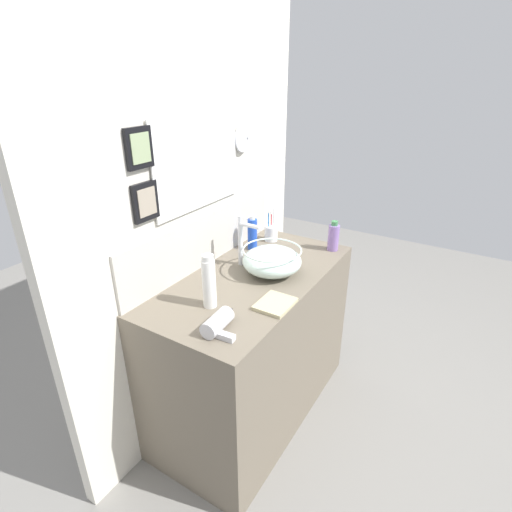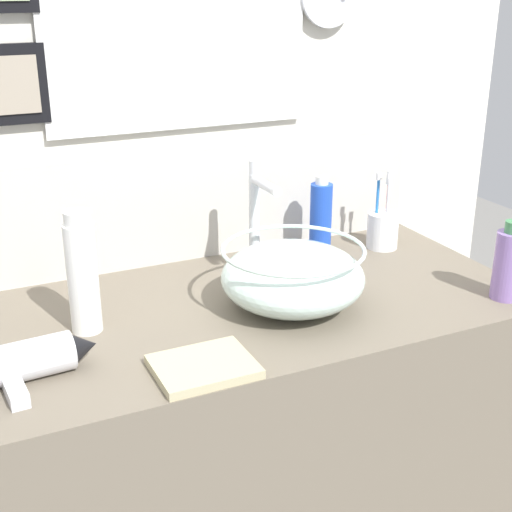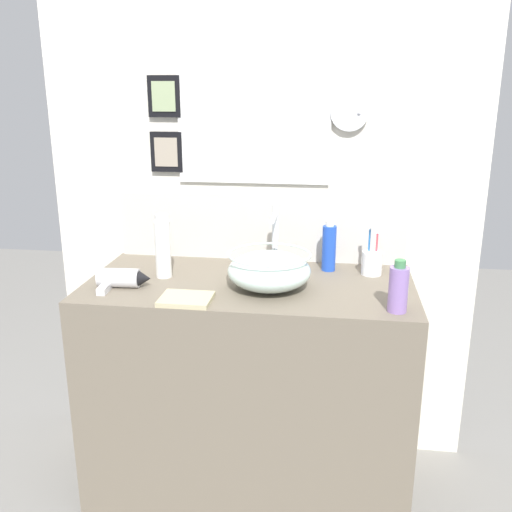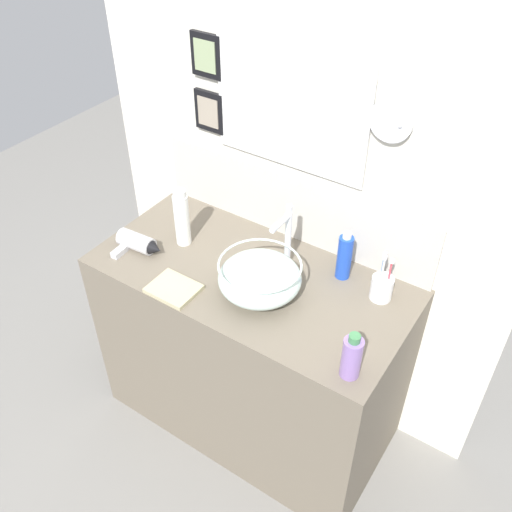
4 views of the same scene
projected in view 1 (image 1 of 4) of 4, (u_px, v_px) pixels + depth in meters
The scene contains 11 objects.
ground_plane at pixel (254, 405), 2.31m from camera, with size 6.00×6.00×0.00m, color gray.
vanity_counter at pixel (254, 346), 2.13m from camera, with size 1.18×0.58×0.84m, color #6B6051.
back_panel at pixel (198, 199), 1.96m from camera, with size 1.73×0.10×2.37m.
glass_bowl_sink at pixel (272, 261), 1.95m from camera, with size 0.29×0.29×0.13m.
faucet at pixel (243, 238), 2.00m from camera, with size 0.02×0.12×0.27m.
hair_drier at pixel (220, 321), 1.54m from camera, with size 0.19×0.14×0.07m.
toothbrush_cup at pixel (271, 233), 2.34m from camera, with size 0.08×0.08×0.20m.
shampoo_bottle at pixel (209, 282), 1.66m from camera, with size 0.06×0.06×0.24m.
lotion_bottle at pixel (252, 234), 2.21m from camera, with size 0.05×0.05×0.19m.
soap_dispenser at pixel (333, 237), 2.21m from camera, with size 0.06×0.06×0.17m.
hand_towel at pixel (275, 304), 1.70m from camera, with size 0.17×0.14×0.02m, color tan.
Camera 1 is at (-1.47, -0.91, 1.76)m, focal length 28.00 mm.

